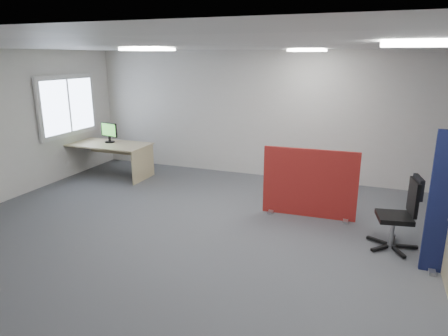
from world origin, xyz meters
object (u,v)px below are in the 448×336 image
(monitor_second, at_px, (109,132))
(red_divider, at_px, (309,184))
(second_desk, at_px, (110,151))
(office_chair, at_px, (404,209))

(monitor_second, bearing_deg, red_divider, 2.63)
(red_divider, xyz_separation_m, monitor_second, (-4.55, 0.91, 0.41))
(second_desk, relative_size, monitor_second, 3.78)
(office_chair, bearing_deg, monitor_second, 154.67)
(red_divider, xyz_separation_m, office_chair, (1.38, -0.72, 0.02))
(red_divider, bearing_deg, office_chair, -29.77)
(red_divider, height_order, office_chair, red_divider)
(red_divider, relative_size, second_desk, 0.85)
(monitor_second, bearing_deg, second_desk, -47.53)
(office_chair, bearing_deg, red_divider, 142.39)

